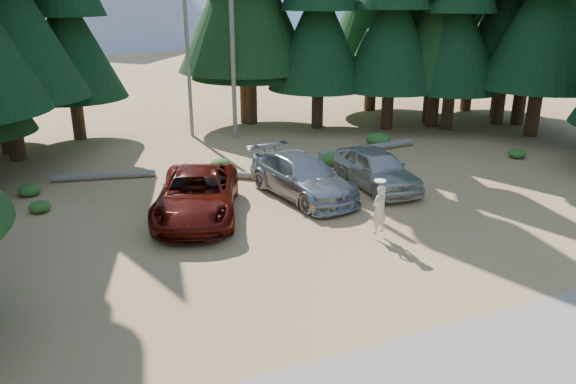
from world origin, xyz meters
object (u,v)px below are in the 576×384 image
(red_pickup, at_px, (197,194))
(log_right, at_px, (367,148))
(frisbee_player, at_px, (379,209))
(log_left, at_px, (104,176))
(silver_minivan_center, at_px, (302,177))
(log_mid, at_px, (216,174))
(silver_minivan_right, at_px, (376,168))

(red_pickup, relative_size, log_right, 1.06)
(frisbee_player, bearing_deg, log_right, -133.24)
(red_pickup, relative_size, log_left, 1.39)
(silver_minivan_center, bearing_deg, log_mid, 114.02)
(silver_minivan_center, height_order, frisbee_player, frisbee_player)
(log_left, distance_m, log_mid, 4.67)
(frisbee_player, bearing_deg, log_mid, -84.11)
(frisbee_player, bearing_deg, red_pickup, -54.61)
(silver_minivan_center, relative_size, log_left, 1.29)
(silver_minivan_right, relative_size, log_mid, 1.31)
(log_mid, xyz_separation_m, log_right, (8.03, 0.91, 0.03))
(silver_minivan_center, xyz_separation_m, log_right, (5.64, 4.52, -0.61))
(silver_minivan_right, relative_size, log_right, 0.85)
(red_pickup, distance_m, log_mid, 4.50)
(red_pickup, distance_m, log_right, 11.07)
(log_left, bearing_deg, log_mid, -6.91)
(log_left, bearing_deg, red_pickup, -52.93)
(silver_minivan_center, xyz_separation_m, silver_minivan_right, (3.15, -0.26, 0.01))
(red_pickup, height_order, silver_minivan_center, red_pickup)
(silver_minivan_right, height_order, frisbee_player, frisbee_player)
(log_left, height_order, log_mid, log_left)
(log_left, relative_size, log_right, 0.76)
(silver_minivan_center, xyz_separation_m, log_left, (-6.80, 5.16, -0.63))
(log_left, xyz_separation_m, log_right, (12.44, -0.65, 0.03))
(red_pickup, distance_m, log_left, 6.19)
(red_pickup, height_order, silver_minivan_right, red_pickup)
(red_pickup, distance_m, silver_minivan_right, 7.39)
(silver_minivan_right, bearing_deg, log_right, 63.16)
(red_pickup, relative_size, frisbee_player, 3.31)
(red_pickup, bearing_deg, frisbee_player, -20.27)
(red_pickup, xyz_separation_m, log_right, (9.88, 4.96, -0.63))
(silver_minivan_center, height_order, log_right, silver_minivan_center)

